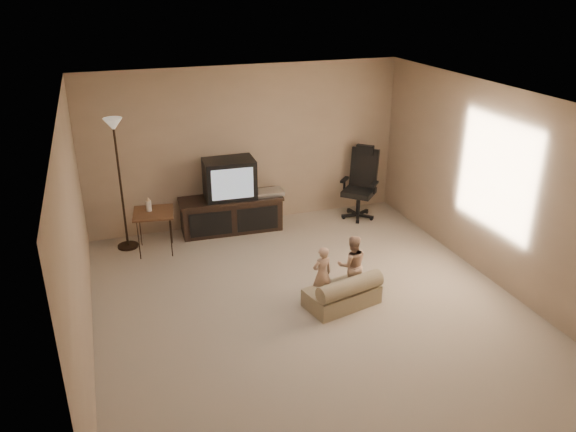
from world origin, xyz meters
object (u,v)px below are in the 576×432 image
at_px(floor_lamp, 117,155).
at_px(toddler_right, 352,265).
at_px(tv_stand, 231,201).
at_px(office_chair, 360,192).
at_px(child_sofa, 344,293).
at_px(side_table, 153,213).
at_px(toddler_left, 322,274).

bearing_deg(floor_lamp, toddler_right, -41.28).
relative_size(tv_stand, toddler_right, 2.09).
bearing_deg(office_chair, floor_lamp, -136.94).
bearing_deg(child_sofa, toddler_right, 37.49).
bearing_deg(tv_stand, toddler_right, -65.16).
bearing_deg(floor_lamp, office_chair, -0.84).
height_order(tv_stand, child_sofa, tv_stand).
height_order(floor_lamp, toddler_right, floor_lamp).
bearing_deg(floor_lamp, child_sofa, -47.02).
distance_m(side_table, child_sofa, 3.02).
bearing_deg(toddler_right, tv_stand, -55.88).
height_order(tv_stand, office_chair, office_chair).
xyz_separation_m(office_chair, toddler_left, (-1.59, -2.25, -0.06)).
xyz_separation_m(office_chair, child_sofa, (-1.39, -2.47, -0.25)).
bearing_deg(tv_stand, office_chair, -1.93).
height_order(tv_stand, toddler_right, tv_stand).
bearing_deg(tv_stand, toddler_left, -74.63).
distance_m(floor_lamp, toddler_left, 3.32).
height_order(side_table, toddler_left, side_table).
bearing_deg(toddler_right, side_table, -30.32).
relative_size(toddler_left, toddler_right, 0.93).
distance_m(office_chair, toddler_left, 2.76).
bearing_deg(office_chair, toddler_left, -81.42).
height_order(side_table, toddler_right, side_table).
distance_m(floor_lamp, child_sofa, 3.66).
relative_size(child_sofa, toddler_right, 1.23).
height_order(tv_stand, floor_lamp, floor_lamp).
bearing_deg(office_chair, toddler_right, -74.17).
xyz_separation_m(child_sofa, toddler_left, (-0.20, 0.22, 0.19)).
bearing_deg(toddler_right, floor_lamp, -29.20).
xyz_separation_m(tv_stand, toddler_right, (0.96, -2.38, -0.09)).
bearing_deg(child_sofa, floor_lamp, 120.03).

